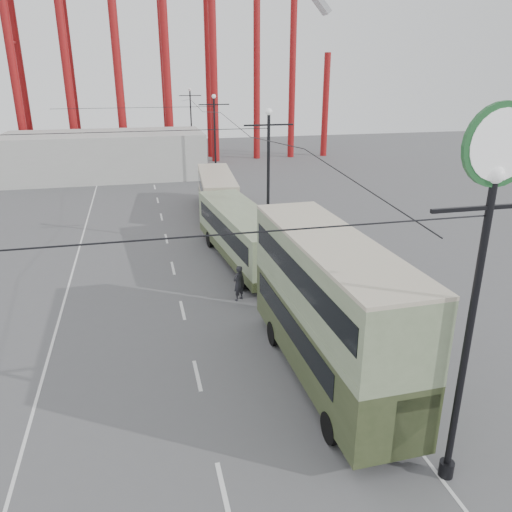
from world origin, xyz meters
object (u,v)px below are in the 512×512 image
object	(u,v)px
single_decker_green	(242,234)
single_decker_cream	(217,191)
double_decker_bus	(329,304)
pedestrian	(239,283)
lamp_post_near	(487,225)

from	to	relation	value
single_decker_green	single_decker_cream	bearing A→B (deg)	82.57
single_decker_green	single_decker_cream	world-z (taller)	single_decker_green
double_decker_bus	pedestrian	bearing A→B (deg)	102.07
lamp_post_near	single_decker_cream	distance (m)	32.05
double_decker_bus	single_decker_cream	world-z (taller)	double_decker_bus
double_decker_bus	single_decker_green	world-z (taller)	double_decker_bus
single_decker_green	pedestrian	bearing A→B (deg)	-109.80
lamp_post_near	pedestrian	distance (m)	15.61
lamp_post_near	single_decker_green	xyz separation A→B (m)	(-2.17, 19.01, -5.95)
lamp_post_near	single_decker_green	world-z (taller)	lamp_post_near
single_decker_cream	pedestrian	distance (m)	18.01
lamp_post_near	single_decker_green	bearing A→B (deg)	96.51
double_decker_bus	pedestrian	size ratio (longest dim) A/B	5.61
lamp_post_near	double_decker_bus	xyz separation A→B (m)	(-1.69, 5.67, -4.61)
lamp_post_near	single_decker_cream	xyz separation A→B (m)	(-1.77, 31.44, -5.99)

